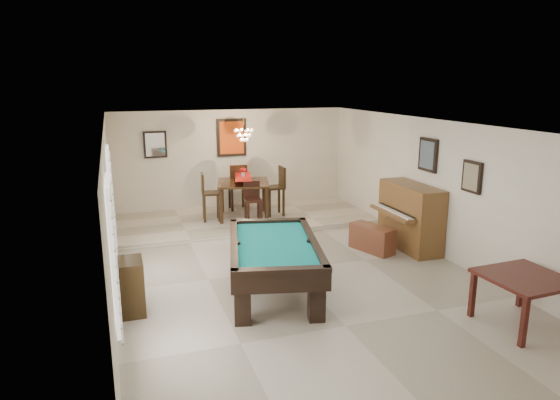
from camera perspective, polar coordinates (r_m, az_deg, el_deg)
ground_plane at (r=9.09m, az=1.22°, el=-7.98°), size 6.00×9.00×0.02m
wall_back at (r=12.94m, az=-5.54°, el=4.49°), size 6.00×0.04×2.60m
wall_front at (r=4.93m, az=19.71°, el=-11.57°), size 6.00×0.04×2.60m
wall_left at (r=8.20m, az=-18.86°, el=-1.49°), size 0.04×9.00×2.60m
wall_right at (r=10.09m, az=17.50°, el=1.35°), size 0.04×9.00×2.60m
ceiling at (r=8.49m, az=1.31°, el=8.65°), size 6.00×9.00×0.04m
dining_step at (r=12.02m, az=-4.04°, el=-2.24°), size 6.00×2.50×0.12m
window_left_front at (r=6.06m, az=-18.56°, el=-5.70°), size 0.06×1.00×1.70m
window_left_rear at (r=8.76m, az=-18.73°, el=0.13°), size 0.06×1.00×1.70m
pool_table at (r=7.99m, az=-0.71°, el=-7.79°), size 1.89×2.74×0.83m
square_table at (r=7.78m, az=25.99°, el=-10.29°), size 1.10×1.10×0.73m
upright_piano at (r=10.29m, az=13.95°, el=-1.91°), size 0.88×1.57×1.30m
piano_bench at (r=10.11m, az=10.47°, el=-4.34°), size 0.65×1.00×0.52m
apothecary_chest at (r=7.66m, az=-16.65°, el=-9.46°), size 0.36×0.54×0.81m
dining_table at (r=11.88m, az=-4.20°, el=0.33°), size 1.43×1.43×0.98m
flower_vase at (r=11.76m, az=-4.25°, el=3.18°), size 0.14×0.14×0.22m
dining_chair_south at (r=11.23m, az=-3.08°, el=-0.42°), size 0.39×0.39×0.99m
dining_chair_north at (r=12.61m, az=-4.90°, el=1.52°), size 0.45×0.45×1.17m
dining_chair_west at (r=11.69m, az=-7.89°, el=0.35°), size 0.46×0.46×1.12m
dining_chair_east at (r=12.03m, az=-0.65°, el=1.02°), size 0.44×0.44×1.18m
chandelier at (r=11.57m, az=-4.16°, el=7.94°), size 0.44×0.44×0.60m
back_painting at (r=12.82m, az=-5.56°, el=7.12°), size 0.75×0.06×0.95m
back_mirror at (r=12.54m, az=-14.08°, el=6.17°), size 0.55×0.06×0.65m
right_picture_upper at (r=10.21m, az=16.58°, el=4.97°), size 0.06×0.55×0.65m
right_picture_lower at (r=9.22m, az=21.10°, el=2.49°), size 0.06×0.45×0.55m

